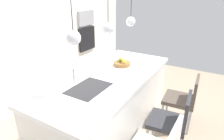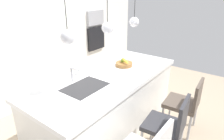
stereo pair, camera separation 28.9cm
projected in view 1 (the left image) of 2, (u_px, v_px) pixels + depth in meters
floor at (109, 126)px, 3.17m from camera, size 6.60×6.60×0.00m
back_wall at (30, 36)px, 3.46m from camera, size 6.00×0.10×2.60m
kitchen_island at (109, 102)px, 3.00m from camera, size 2.48×1.05×0.90m
sink_basin at (89, 89)px, 2.45m from camera, size 0.56×0.40×0.02m
faucet at (75, 74)px, 2.50m from camera, size 0.02×0.17×0.22m
fruit_bowl at (122, 63)px, 3.19m from camera, size 0.28×0.28×0.15m
microwave at (86, 18)px, 4.58m from camera, size 0.54×0.08×0.34m
oven at (87, 39)px, 4.77m from camera, size 0.56×0.08×0.56m
chair_middle at (173, 120)px, 2.49m from camera, size 0.48×0.51×0.88m
chair_far at (184, 98)px, 3.02m from camera, size 0.49×0.50×0.86m
pendant_light_left at (73, 37)px, 2.02m from camera, size 0.16×0.16×0.76m
pendant_light_center at (108, 28)px, 2.57m from camera, size 0.16×0.16×0.76m
pendant_light_right at (131, 21)px, 3.11m from camera, size 0.16×0.16×0.76m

